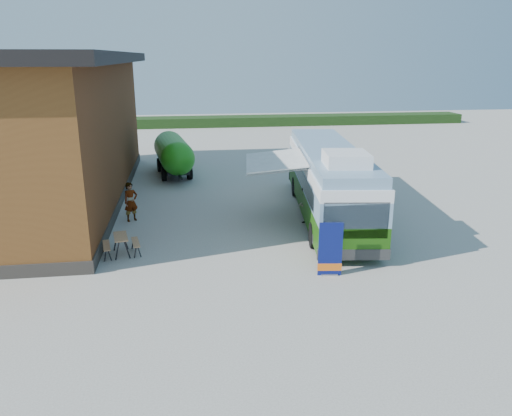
{
  "coord_description": "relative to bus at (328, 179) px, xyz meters",
  "views": [
    {
      "loc": [
        -3.09,
        -16.66,
        7.31
      ],
      "look_at": [
        -0.38,
        2.5,
        1.4
      ],
      "focal_mm": 35.0,
      "sensor_mm": 36.0,
      "label": 1
    }
  ],
  "objects": [
    {
      "name": "ground",
      "position": [
        -3.42,
        -5.25,
        -1.81
      ],
      "size": [
        100.0,
        100.0,
        0.0
      ],
      "primitive_type": "plane",
      "color": "#BCB7AD",
      "rests_on": "ground"
    },
    {
      "name": "barn",
      "position": [
        -13.92,
        4.75,
        1.78
      ],
      "size": [
        9.6,
        21.2,
        7.5
      ],
      "color": "brown",
      "rests_on": "ground"
    },
    {
      "name": "hedge",
      "position": [
        4.58,
        32.75,
        -1.31
      ],
      "size": [
        40.0,
        3.0,
        1.0
      ],
      "primitive_type": "cube",
      "color": "#264419",
      "rests_on": "ground"
    },
    {
      "name": "bus",
      "position": [
        0.0,
        0.0,
        0.0
      ],
      "size": [
        4.09,
        12.59,
        3.8
      ],
      "rotation": [
        0.0,
        0.0,
        -0.12
      ],
      "color": "#225E0F",
      "rests_on": "ground"
    },
    {
      "name": "awning",
      "position": [
        -2.36,
        -0.26,
        0.95
      ],
      "size": [
        3.23,
        4.66,
        0.53
      ],
      "rotation": [
        0.0,
        0.0,
        -0.12
      ],
      "color": "white",
      "rests_on": "ground"
    },
    {
      "name": "banner",
      "position": [
        -1.76,
        -6.51,
        -1.02
      ],
      "size": [
        0.84,
        0.25,
        1.94
      ],
      "rotation": [
        0.0,
        0.0,
        -0.12
      ],
      "color": "#0B155A",
      "rests_on": "ground"
    },
    {
      "name": "picnic_table",
      "position": [
        -9.12,
        -3.56,
        -1.25
      ],
      "size": [
        1.52,
        1.4,
        0.76
      ],
      "rotation": [
        0.0,
        0.0,
        0.18
      ],
      "color": "tan",
      "rests_on": "ground"
    },
    {
      "name": "person_a",
      "position": [
        -9.12,
        0.61,
        -0.91
      ],
      "size": [
        0.79,
        0.72,
        1.82
      ],
      "primitive_type": "imported",
      "rotation": [
        0.0,
        0.0,
        0.55
      ],
      "color": "#999999",
      "rests_on": "ground"
    },
    {
      "name": "person_b",
      "position": [
        -1.26,
        -0.66,
        -1.0
      ],
      "size": [
        0.92,
        0.99,
        1.63
      ],
      "primitive_type": "imported",
      "rotation": [
        0.0,
        0.0,
        -2.05
      ],
      "color": "#999999",
      "rests_on": "ground"
    },
    {
      "name": "slurry_tanker",
      "position": [
        -7.33,
        9.65,
        -0.36
      ],
      "size": [
        2.63,
        6.79,
        2.52
      ],
      "rotation": [
        0.0,
        0.0,
        0.14
      ],
      "color": "#24931A",
      "rests_on": "ground"
    }
  ]
}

